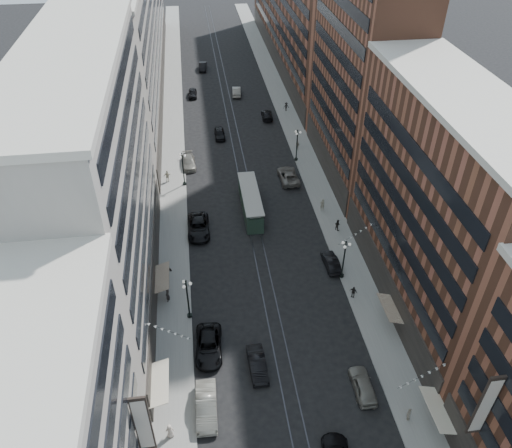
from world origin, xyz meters
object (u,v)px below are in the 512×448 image
car_extra_0 (203,66)px  car_1 (206,406)px  lamppost_se_far (344,258)px  car_14 (236,91)px  pedestrian_8 (322,204)px  lamppost_sw_mid (183,168)px  pedestrian_6 (167,176)px  streetcar (251,202)px  car_4 (363,385)px  pedestrian_2 (160,278)px  car_8 (189,162)px  pedestrian_7 (337,225)px  pedestrian_extra_1 (168,295)px  pedestrian_4 (409,414)px  car_7 (198,227)px  pedestrian_extra_0 (353,292)px  car_9 (193,93)px  pedestrian_5 (166,269)px  lamppost_sw_far (188,298)px  car_11 (288,176)px  car_5 (257,364)px  lamppost_se_mid (297,144)px  car_12 (267,115)px  car_10 (331,262)px  car_13 (220,134)px  car_2 (209,346)px  pedestrian_9 (286,107)px

car_extra_0 → car_1: bearing=-87.4°
lamppost_se_far → car_14: (-7.00, 56.05, -2.30)m
pedestrian_8 → lamppost_sw_mid: bearing=-36.8°
lamppost_sw_mid → pedestrian_6: 3.45m
streetcar → car_4: streetcar is taller
pedestrian_2 → car_8: pedestrian_2 is taller
pedestrian_7 → pedestrian_extra_1: size_ratio=0.91×
pedestrian_4 → car_14: (-7.95, 75.12, -0.11)m
lamppost_sw_mid → car_14: bearing=71.0°
car_7 → pedestrian_extra_0: 22.50m
car_9 → car_8: bearing=-91.0°
lamppost_sw_mid → pedestrian_5: lamppost_sw_mid is taller
car_8 → lamppost_se_far: bearing=-61.7°
pedestrian_7 → car_extra_0: 64.16m
streetcar → pedestrian_2: size_ratio=6.93×
lamppost_sw_far → lamppost_sw_mid: bearing=90.0°
car_4 → car_7: (-14.54, 26.64, 0.08)m
car_11 → pedestrian_6: (-18.54, 1.88, 0.28)m
streetcar → car_5: 27.02m
pedestrian_5 → pedestrian_7: pedestrian_5 is taller
lamppost_se_mid → pedestrian_extra_0: (0.37, -31.47, -2.17)m
pedestrian_4 → car_7: (-17.70, 30.21, -0.04)m
car_12 → car_5: bearing=83.1°
pedestrian_7 → car_9: bearing=-19.6°
car_5 → pedestrian_6: 37.14m
car_8 → car_9: 27.82m
pedestrian_5 → car_8: bearing=107.0°
pedestrian_6 → pedestrian_7: (22.76, -15.23, -0.15)m
car_10 → pedestrian_7: (2.62, 6.95, 0.24)m
pedestrian_2 → car_11: (19.30, 20.58, -0.13)m
car_12 → pedestrian_8: size_ratio=2.47×
car_10 → car_13: car_13 is taller
lamppost_se_mid → car_12: size_ratio=1.16×
car_2 → car_8: bearing=95.0°
car_1 → pedestrian_2: bearing=106.1°
car_4 → car_7: bearing=-60.8°
streetcar → pedestrian_4: streetcar is taller
car_13 → pedestrian_9: bearing=32.5°
car_1 → car_8: bearing=92.2°
lamppost_se_far → car_4: size_ratio=1.19×
pedestrian_4 → car_14: size_ratio=0.31×
pedestrian_9 → car_extra_0: size_ratio=0.37×
car_13 → pedestrian_extra_1: 40.16m
car_7 → car_11: size_ratio=1.05×
streetcar → pedestrian_2: bearing=-133.2°
car_12 → pedestrian_9: bearing=-147.7°
car_13 → car_11: bearing=-59.2°
pedestrian_4 → pedestrian_extra_1: pedestrian_extra_1 is taller
car_7 → car_8: 17.57m
lamppost_se_far → streetcar: (-9.20, 15.09, -1.67)m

